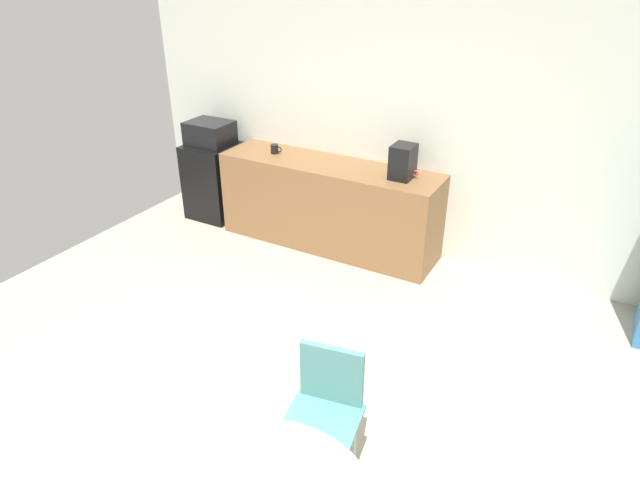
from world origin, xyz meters
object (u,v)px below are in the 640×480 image
mini_fridge (214,180)px  chair_teal (326,400)px  mug_white (410,173)px  coffee_maker (403,162)px  microwave (210,133)px  mug_green (275,149)px

mini_fridge → chair_teal: size_ratio=1.03×
mug_white → coffee_maker: 0.14m
microwave → chair_teal: size_ratio=0.58×
mini_fridge → coffee_maker: (2.27, 0.00, 0.63)m
microwave → mug_white: bearing=1.1°
mini_fridge → mug_green: (0.85, 0.00, 0.52)m
mini_fridge → mug_white: 2.39m
microwave → mug_green: size_ratio=3.72×
mug_green → coffee_maker: (1.42, -0.00, 0.11)m
mini_fridge → chair_teal: (2.86, -2.52, 0.09)m
microwave → mug_green: bearing=0.1°
mug_white → coffee_maker: (-0.06, -0.05, 0.11)m
mini_fridge → mug_green: 1.00m
mini_fridge → mug_green: size_ratio=6.65×
mug_white → coffee_maker: coffee_maker is taller
chair_teal → microwave: bearing=138.6°
chair_teal → mug_white: mug_white is taller
mug_white → microwave: bearing=-178.9°
mug_white → mug_green: size_ratio=1.00×
microwave → mug_white: size_ratio=3.72×
chair_teal → coffee_maker: (-0.58, 2.52, 0.54)m
mini_fridge → microwave: 0.56m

